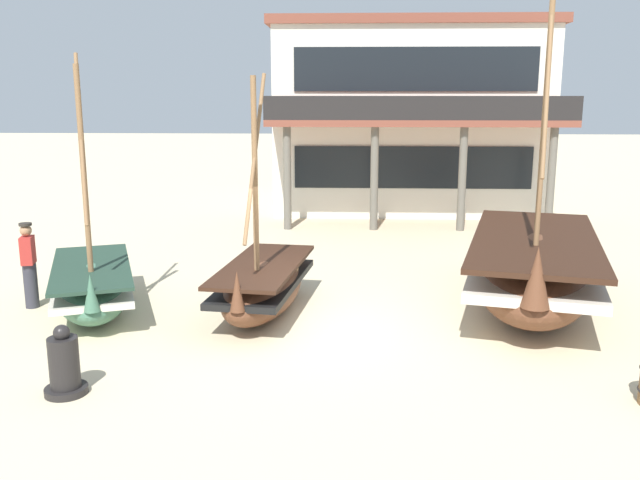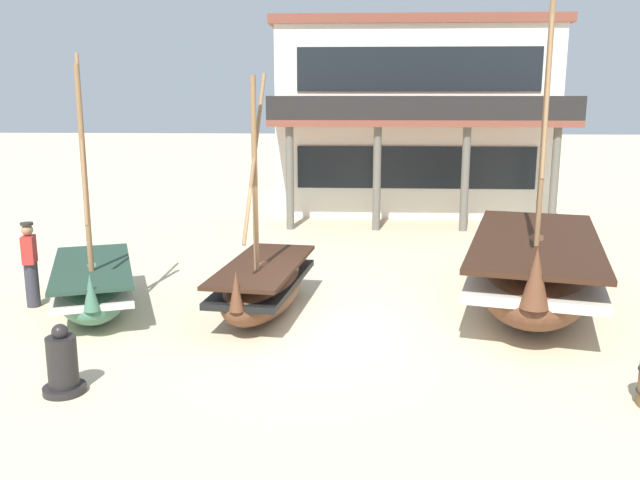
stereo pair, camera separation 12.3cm
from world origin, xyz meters
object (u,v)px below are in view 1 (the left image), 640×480
object	(u,v)px
harbor_building_main	(406,116)
capstan_winch	(64,366)
fishing_boat_centre_large	(533,268)
fisherman_by_hull	(29,266)
fishing_boat_far_right	(93,286)
fishing_boat_near_left	(263,286)

from	to	relation	value
harbor_building_main	capstan_winch	bearing A→B (deg)	-109.42
fishing_boat_centre_large	fisherman_by_hull	size ratio (longest dim) A/B	4.85
fishing_boat_far_right	fisherman_by_hull	world-z (taller)	fishing_boat_far_right
fishing_boat_near_left	fishing_boat_centre_large	size ratio (longest dim) A/B	0.55
fishing_boat_near_left	fisherman_by_hull	world-z (taller)	fishing_boat_near_left
capstan_winch	harbor_building_main	xyz separation A→B (m)	(6.02, 17.07, 2.90)
harbor_building_main	fishing_boat_centre_large	bearing A→B (deg)	-83.10
fishing_boat_centre_large	harbor_building_main	world-z (taller)	fishing_boat_centre_large
capstan_winch	harbor_building_main	distance (m)	18.33
fishing_boat_near_left	harbor_building_main	bearing A→B (deg)	74.60
fisherman_by_hull	harbor_building_main	distance (m)	15.81
fishing_boat_near_left	capstan_winch	size ratio (longest dim) A/B	4.43
capstan_winch	fishing_boat_far_right	bearing A→B (deg)	104.87
fishing_boat_centre_large	fishing_boat_near_left	bearing A→B (deg)	-172.17
capstan_winch	fisherman_by_hull	bearing A→B (deg)	120.66
fishing_boat_centre_large	fisherman_by_hull	xyz separation A→B (m)	(-9.82, -0.53, 0.06)
fishing_boat_far_right	fishing_boat_near_left	bearing A→B (deg)	0.55
capstan_winch	fishing_boat_centre_large	bearing A→B (deg)	30.01
fishing_boat_centre_large	fishing_boat_far_right	bearing A→B (deg)	-174.95
fishing_boat_centre_large	harbor_building_main	size ratio (longest dim) A/B	0.85
fishing_boat_far_right	fishing_boat_centre_large	bearing A→B (deg)	5.05
fishing_boat_far_right	fisherman_by_hull	bearing A→B (deg)	170.55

